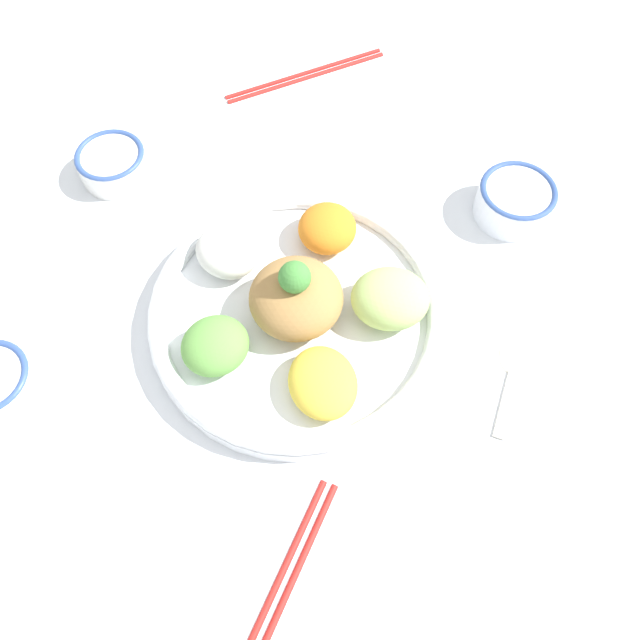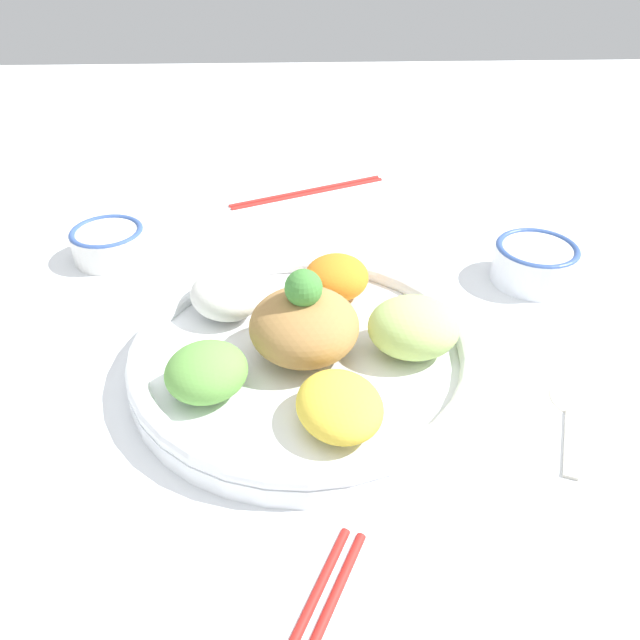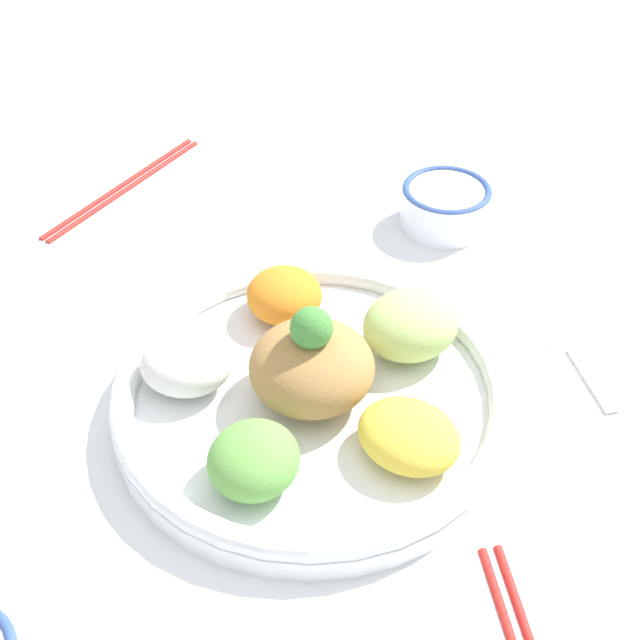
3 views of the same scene
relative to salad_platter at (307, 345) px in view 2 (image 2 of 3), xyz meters
The scene contains 6 objects.
ground_plane 0.04m from the salad_platter, 99.42° to the left, with size 2.40×2.40×0.00m, color white.
salad_platter is the anchor object (origin of this frame).
sauce_bowl_red 0.31m from the salad_platter, 61.06° to the right, with size 0.09×0.09×0.05m.
sauce_bowl_dark 0.33m from the salad_platter, 47.49° to the left, with size 0.09×0.09×0.04m.
chopsticks_pair_far 0.41m from the salad_platter, ahead, with size 0.11×0.23×0.01m.
serving_spoon_main 0.25m from the salad_platter, 107.13° to the right, with size 0.13×0.07×0.01m.
Camera 2 is at (-0.46, -0.02, 0.39)m, focal length 35.00 mm.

